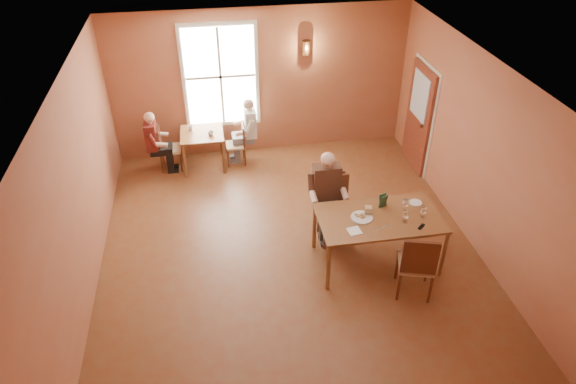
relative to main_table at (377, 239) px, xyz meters
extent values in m
cube|color=brown|center=(-1.29, 0.43, -0.43)|extent=(6.00, 7.00, 0.01)
cube|color=brown|center=(-1.29, 3.93, 1.07)|extent=(6.00, 0.04, 3.00)
cube|color=brown|center=(-1.29, -3.07, 1.07)|extent=(6.00, 0.04, 3.00)
cube|color=brown|center=(-4.29, 0.43, 1.07)|extent=(0.04, 7.00, 3.00)
cube|color=brown|center=(1.71, 0.43, 1.07)|extent=(0.04, 7.00, 3.00)
cube|color=white|center=(-1.29, 0.43, 2.57)|extent=(6.00, 7.00, 0.04)
cube|color=white|center=(-2.09, 3.88, 1.27)|extent=(1.36, 0.10, 1.96)
cube|color=maroon|center=(1.65, 2.73, 0.62)|extent=(0.12, 1.04, 2.10)
cylinder|color=brown|center=(-0.39, 3.83, 1.77)|extent=(0.16, 0.16, 0.28)
cylinder|color=white|center=(-0.27, 0.02, 0.46)|extent=(0.43, 0.43, 0.04)
cube|color=tan|center=(-0.16, 0.09, 0.50)|extent=(0.12, 0.12, 0.12)
cube|color=#24442B|center=(0.13, 0.26, 0.54)|extent=(0.14, 0.11, 0.22)
cube|color=white|center=(-0.03, -0.25, 0.44)|extent=(0.22, 0.12, 0.00)
cube|color=white|center=(-0.47, -0.26, 0.44)|extent=(0.21, 0.21, 0.01)
cylinder|color=white|center=(0.66, 0.25, 0.44)|extent=(0.23, 0.23, 0.02)
cube|color=black|center=(0.53, -0.33, 0.44)|extent=(0.14, 0.13, 0.02)
imported|color=white|center=(-2.38, 3.27, 0.35)|extent=(0.15, 0.15, 0.09)
imported|color=silver|center=(-2.78, 3.55, 0.36)|extent=(0.12, 0.12, 0.09)
camera|label=1|loc=(-2.38, -5.82, 5.10)|focal=32.00mm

